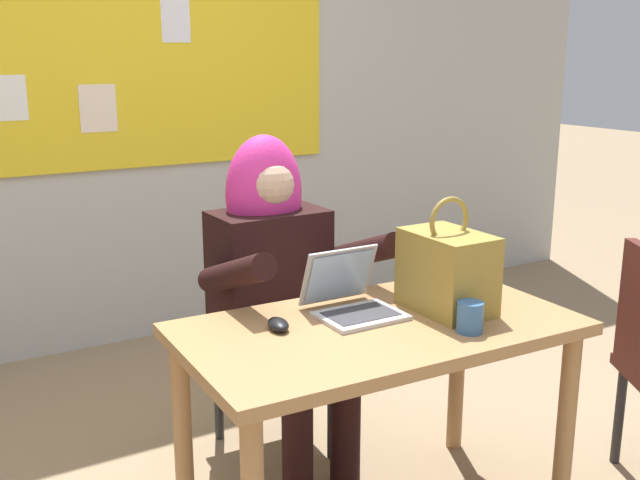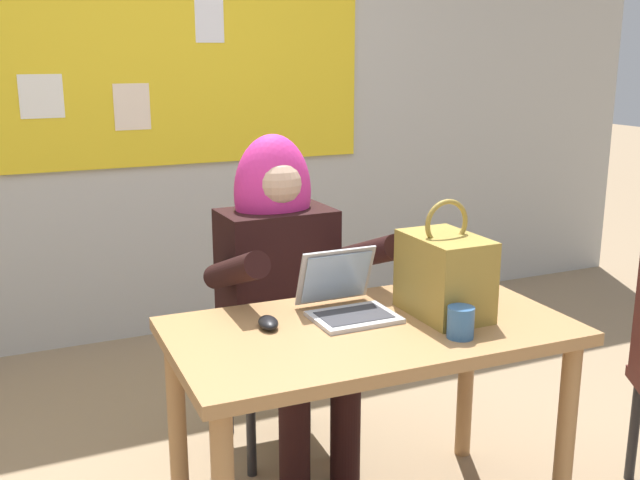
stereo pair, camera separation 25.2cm
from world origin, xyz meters
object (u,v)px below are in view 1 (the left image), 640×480
at_px(handbag, 447,271).
at_px(chair_at_desk, 264,323).
at_px(desk_main, 378,353).
at_px(person_costumed, 278,275).
at_px(laptop, 352,300).
at_px(computer_mouse, 278,324).
at_px(coffee_mug, 470,317).

bearing_deg(handbag, chair_at_desk, 113.99).
height_order(chair_at_desk, handbag, handbag).
relative_size(desk_main, chair_at_desk, 1.40).
height_order(person_costumed, laptop, person_costumed).
height_order(desk_main, chair_at_desk, chair_at_desk).
distance_m(chair_at_desk, person_costumed, 0.26).
relative_size(desk_main, person_costumed, 1.01).
bearing_deg(person_costumed, chair_at_desk, 177.03).
xyz_separation_m(computer_mouse, handbag, (0.56, -0.12, 0.12)).
distance_m(person_costumed, handbag, 0.67).
bearing_deg(computer_mouse, person_costumed, 72.68).
distance_m(computer_mouse, coffee_mug, 0.58).
relative_size(desk_main, computer_mouse, 12.05).
height_order(desk_main, computer_mouse, computer_mouse).
distance_m(desk_main, person_costumed, 0.59).
xyz_separation_m(person_costumed, coffee_mug, (0.25, -0.77, 0.03)).
bearing_deg(coffee_mug, desk_main, 133.37).
relative_size(laptop, computer_mouse, 2.65).
distance_m(chair_at_desk, laptop, 0.64).
height_order(person_costumed, coffee_mug, person_costumed).
relative_size(person_costumed, laptop, 4.51).
xyz_separation_m(desk_main, person_costumed, (-0.06, 0.57, 0.12)).
distance_m(person_costumed, computer_mouse, 0.52).
height_order(person_costumed, computer_mouse, person_costumed).
bearing_deg(laptop, chair_at_desk, 92.91).
distance_m(laptop, handbag, 0.32).
bearing_deg(chair_at_desk, desk_main, 8.16).
xyz_separation_m(chair_at_desk, laptop, (0.03, -0.58, 0.26)).
bearing_deg(coffee_mug, laptop, 123.83).
xyz_separation_m(laptop, coffee_mug, (0.21, -0.32, 0.00)).
relative_size(laptop, handbag, 0.73).
bearing_deg(laptop, coffee_mug, -56.44).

